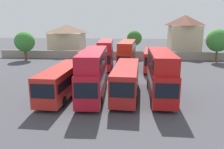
{
  "coord_description": "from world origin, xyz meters",
  "views": [
    {
      "loc": [
        2.36,
        -24.07,
        8.3
      ],
      "look_at": [
        0.0,
        3.0,
        1.83
      ],
      "focal_mm": 35.79,
      "sensor_mm": 36.0,
      "label": 1
    }
  ],
  "objects": [
    {
      "name": "bus_6",
      "position": [
        -2.28,
        15.93,
        2.8
      ],
      "size": [
        2.97,
        10.2,
        4.97
      ],
      "rotation": [
        0.0,
        0.0,
        -1.52
      ],
      "color": "red",
      "rests_on": "ground"
    },
    {
      "name": "bus_7",
      "position": [
        1.6,
        16.11,
        2.74
      ],
      "size": [
        3.24,
        11.07,
        4.86
      ],
      "rotation": [
        0.0,
        0.0,
        -1.64
      ],
      "color": "#B32816",
      "rests_on": "ground"
    },
    {
      "name": "tree_behind_wall",
      "position": [
        3.0,
        28.17,
        4.52
      ],
      "size": [
        3.43,
        3.43,
        6.27
      ],
      "color": "brown",
      "rests_on": "ground"
    },
    {
      "name": "house_terrace_centre",
      "position": [
        15.48,
        33.96,
        5.02
      ],
      "size": [
        7.42,
        8.16,
        9.86
      ],
      "color": "#C6B293",
      "rests_on": "ground"
    },
    {
      "name": "tree_right_of_lot",
      "position": [
        20.0,
        23.67,
        4.52
      ],
      "size": [
        4.64,
        4.64,
        6.86
      ],
      "color": "brown",
      "rests_on": "ground"
    },
    {
      "name": "bus_3",
      "position": [
        1.83,
        0.3,
        2.0
      ],
      "size": [
        3.03,
        10.69,
        3.51
      ],
      "rotation": [
        0.0,
        0.0,
        -1.62
      ],
      "color": "#AF1D1C",
      "rests_on": "ground"
    },
    {
      "name": "bus_4",
      "position": [
        5.65,
        0.37,
        2.86
      ],
      "size": [
        2.6,
        10.15,
        5.1
      ],
      "rotation": [
        0.0,
        0.0,
        -1.58
      ],
      "color": "red",
      "rests_on": "ground"
    },
    {
      "name": "bus_8",
      "position": [
        6.01,
        15.48,
        1.94
      ],
      "size": [
        3.44,
        10.68,
        3.4
      ],
      "rotation": [
        0.0,
        0.0,
        -1.65
      ],
      "color": "#B22221",
      "rests_on": "ground"
    },
    {
      "name": "house_terrace_left",
      "position": [
        -14.34,
        33.33,
        3.83
      ],
      "size": [
        8.61,
        7.88,
        7.51
      ],
      "color": "#C6B293",
      "rests_on": "ground"
    },
    {
      "name": "bus_5",
      "position": [
        -4.92,
        15.51,
        1.97
      ],
      "size": [
        2.73,
        10.5,
        3.46
      ],
      "rotation": [
        0.0,
        0.0,
        -1.59
      ],
      "color": "#B1251B",
      "rests_on": "ground"
    },
    {
      "name": "tree_left_of_lot",
      "position": [
        -20.7,
        22.67,
        4.0
      ],
      "size": [
        4.3,
        4.3,
        6.18
      ],
      "color": "brown",
      "rests_on": "ground"
    },
    {
      "name": "bus_2",
      "position": [
        -1.83,
        -0.13,
        2.93
      ],
      "size": [
        2.91,
        10.78,
        5.22
      ],
      "rotation": [
        0.0,
        0.0,
        -1.53
      ],
      "color": "red",
      "rests_on": "ground"
    },
    {
      "name": "bus_1",
      "position": [
        -5.34,
        -0.33,
        1.91
      ],
      "size": [
        2.9,
        10.72,
        3.33
      ],
      "rotation": [
        0.0,
        0.0,
        -1.6
      ],
      "color": "red",
      "rests_on": "ground"
    },
    {
      "name": "ground",
      "position": [
        0.0,
        18.0,
        0.0
      ],
      "size": [
        140.0,
        140.0,
        0.0
      ],
      "primitive_type": "plane",
      "color": "#424247"
    },
    {
      "name": "depot_boundary_wall",
      "position": [
        0.0,
        25.67,
        0.9
      ],
      "size": [
        56.0,
        0.5,
        1.8
      ],
      "primitive_type": "cube",
      "color": "gray",
      "rests_on": "ground"
    }
  ]
}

